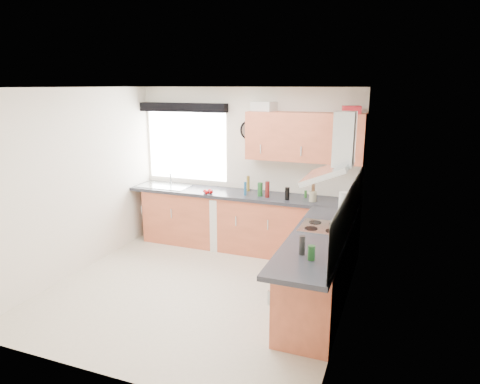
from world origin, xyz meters
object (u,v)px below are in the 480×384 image
at_px(oven, 321,266).
at_px(upper_cabinets, 304,137).
at_px(extractor_hood, 336,155).
at_px(washing_machine, 231,222).

xyz_separation_m(oven, upper_cabinets, (-0.55, 1.32, 1.38)).
relative_size(oven, extractor_hood, 1.09).
relative_size(oven, washing_machine, 1.02).
bearing_deg(extractor_hood, washing_machine, 145.12).
distance_m(oven, washing_machine, 2.05).
bearing_deg(oven, upper_cabinets, 112.54).
relative_size(extractor_hood, upper_cabinets, 0.46).
height_order(oven, extractor_hood, extractor_hood).
distance_m(extractor_hood, washing_machine, 2.53).
distance_m(oven, extractor_hood, 1.35).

